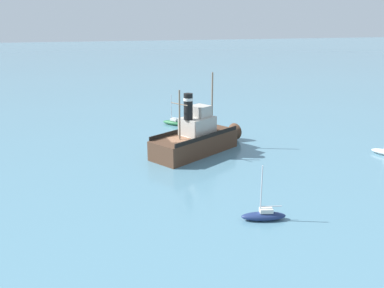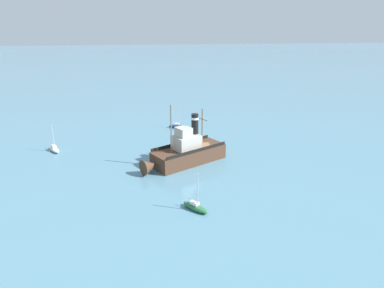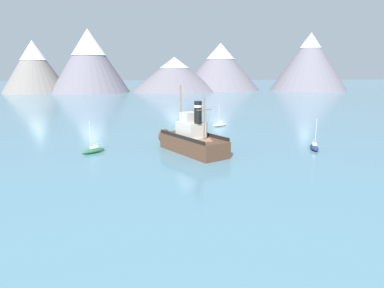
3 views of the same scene
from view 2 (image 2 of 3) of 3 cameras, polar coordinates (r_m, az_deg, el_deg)
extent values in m
plane|color=teal|center=(56.59, 1.72, -2.45)|extent=(600.00, 600.00, 0.00)
cube|color=#4C3323|center=(54.77, -0.52, -1.87)|extent=(9.76, 12.61, 2.40)
cone|color=#4C3323|center=(51.08, -6.99, -3.67)|extent=(3.23, 3.25, 2.35)
cube|color=#B2ADA3|center=(53.68, -0.96, 0.30)|extent=(4.59, 4.96, 2.20)
cube|color=#B2ADA3|center=(52.83, -1.40, 2.03)|extent=(2.90, 2.83, 1.40)
cylinder|color=black|center=(53.83, 0.48, 3.38)|extent=(1.10, 1.10, 3.20)
cylinder|color=silver|center=(53.59, 0.48, 4.30)|extent=(1.16, 1.16, 0.35)
cylinder|color=#75604C|center=(51.31, -3.48, 2.45)|extent=(0.20, 0.20, 7.50)
cylinder|color=#75604C|center=(54.96, 1.71, 2.84)|extent=(0.20, 0.20, 6.00)
cylinder|color=#75604C|center=(54.59, 1.72, 4.17)|extent=(2.32, 1.39, 0.12)
cube|color=black|center=(52.65, 0.89, -1.08)|extent=(5.74, 9.97, 0.50)
cube|color=black|center=(55.88, -1.86, 0.16)|extent=(5.74, 9.97, 0.50)
ellipsoid|color=navy|center=(72.87, -2.42, 2.95)|extent=(2.00, 3.95, 0.70)
cube|color=silver|center=(72.75, -2.58, 3.35)|extent=(0.89, 1.22, 0.36)
cylinder|color=#B7B7BC|center=(72.16, -2.21, 4.81)|extent=(0.10, 0.10, 4.20)
cylinder|color=#B7B7BC|center=(72.70, -2.90, 3.64)|extent=(0.52, 1.76, 0.08)
ellipsoid|color=white|center=(64.32, -21.96, -0.83)|extent=(3.83, 2.88, 0.70)
cube|color=silver|center=(64.33, -22.08, -0.33)|extent=(1.27, 1.11, 0.36)
cylinder|color=#B7B7BC|center=(63.29, -22.16, 1.18)|extent=(0.10, 0.10, 4.20)
cylinder|color=#B7B7BC|center=(64.58, -22.22, 0.07)|extent=(1.59, 0.98, 0.08)
ellipsoid|color=#286B3D|center=(41.68, 0.61, -10.52)|extent=(3.61, 3.30, 0.70)
cube|color=silver|center=(41.53, 0.40, -9.80)|extent=(1.25, 1.20, 0.36)
cylinder|color=#B7B7BC|center=(40.33, 0.94, -7.66)|extent=(0.10, 0.10, 4.20)
cylinder|color=#B7B7BC|center=(41.58, -0.02, -9.17)|extent=(1.42, 1.23, 0.08)
camera|label=1|loc=(99.69, 4.85, 16.66)|focal=38.00mm
camera|label=3|loc=(72.81, 43.19, 7.49)|focal=32.00mm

